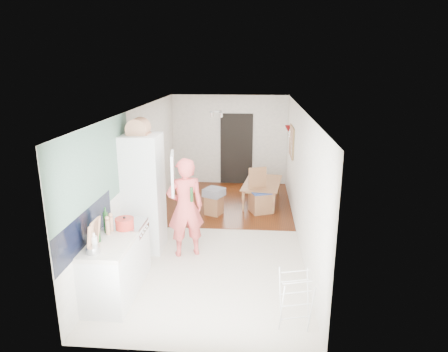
# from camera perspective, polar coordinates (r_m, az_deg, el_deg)

# --- Properties ---
(room_shell) EXTENTS (3.20, 7.00, 2.50)m
(room_shell) POSITION_cam_1_polar(r_m,az_deg,el_deg) (7.79, -0.91, 0.29)
(room_shell) COLOR white
(room_shell) RESTS_ON ground
(floor) EXTENTS (3.20, 7.00, 0.01)m
(floor) POSITION_cam_1_polar(r_m,az_deg,el_deg) (8.22, -0.87, -8.13)
(floor) COLOR beige
(floor) RESTS_ON ground
(wood_floor_overlay) EXTENTS (3.20, 3.30, 0.01)m
(wood_floor_overlay) POSITION_cam_1_polar(r_m,az_deg,el_deg) (9.93, 0.13, -3.75)
(wood_floor_overlay) COLOR #562209
(wood_floor_overlay) RESTS_ON room_shell
(sage_wall_panel) EXTENTS (0.02, 3.00, 1.30)m
(sage_wall_panel) POSITION_cam_1_polar(r_m,az_deg,el_deg) (6.12, -17.75, 0.96)
(sage_wall_panel) COLOR slate
(sage_wall_panel) RESTS_ON room_shell
(tile_splashback) EXTENTS (0.02, 1.90, 0.50)m
(tile_splashback) POSITION_cam_1_polar(r_m,az_deg,el_deg) (5.86, -19.12, -7.08)
(tile_splashback) COLOR black
(tile_splashback) RESTS_ON room_shell
(doorway_recess) EXTENTS (0.90, 0.04, 2.00)m
(doorway_recess) POSITION_cam_1_polar(r_m,az_deg,el_deg) (11.21, 1.79, 3.84)
(doorway_recess) COLOR black
(doorway_recess) RESTS_ON room_shell
(base_cabinet) EXTENTS (0.60, 0.90, 0.86)m
(base_cabinet) POSITION_cam_1_polar(r_m,az_deg,el_deg) (6.07, -15.95, -13.54)
(base_cabinet) COLOR silver
(base_cabinet) RESTS_ON room_shell
(worktop) EXTENTS (0.62, 0.92, 0.06)m
(worktop) POSITION_cam_1_polar(r_m,az_deg,el_deg) (5.86, -16.29, -9.61)
(worktop) COLOR beige
(worktop) RESTS_ON room_shell
(range_cooker) EXTENTS (0.60, 0.60, 0.88)m
(range_cooker) POSITION_cam_1_polar(r_m,az_deg,el_deg) (6.68, -13.74, -10.38)
(range_cooker) COLOR silver
(range_cooker) RESTS_ON room_shell
(cooker_top) EXTENTS (0.60, 0.60, 0.04)m
(cooker_top) POSITION_cam_1_polar(r_m,az_deg,el_deg) (6.50, -14.00, -6.74)
(cooker_top) COLOR #BCBCBF
(cooker_top) RESTS_ON room_shell
(fridge_housing) EXTENTS (0.66, 0.66, 2.15)m
(fridge_housing) POSITION_cam_1_polar(r_m,az_deg,el_deg) (7.34, -11.41, -2.46)
(fridge_housing) COLOR silver
(fridge_housing) RESTS_ON room_shell
(fridge_door) EXTENTS (0.14, 0.56, 0.70)m
(fridge_door) POSITION_cam_1_polar(r_m,az_deg,el_deg) (6.78, -7.35, 0.39)
(fridge_door) COLOR silver
(fridge_door) RESTS_ON room_shell
(fridge_interior) EXTENTS (0.02, 0.52, 0.66)m
(fridge_interior) POSITION_cam_1_polar(r_m,az_deg,el_deg) (7.13, -9.22, 1.08)
(fridge_interior) COLOR white
(fridge_interior) RESTS_ON room_shell
(pinboard) EXTENTS (0.03, 0.90, 0.70)m
(pinboard) POSITION_cam_1_polar(r_m,az_deg,el_deg) (9.58, 9.66, 4.88)
(pinboard) COLOR tan
(pinboard) RESTS_ON room_shell
(pinboard_frame) EXTENTS (0.00, 0.94, 0.74)m
(pinboard_frame) POSITION_cam_1_polar(r_m,az_deg,el_deg) (9.58, 9.57, 4.88)
(pinboard_frame) COLOR olive
(pinboard_frame) RESTS_ON room_shell
(wall_sconce) EXTENTS (0.18, 0.18, 0.16)m
(wall_sconce) POSITION_cam_1_polar(r_m,az_deg,el_deg) (10.18, 9.18, 6.70)
(wall_sconce) COLOR maroon
(wall_sconce) RESTS_ON room_shell
(person) EXTENTS (0.90, 0.75, 2.12)m
(person) POSITION_cam_1_polar(r_m,az_deg,el_deg) (7.00, -5.57, -3.27)
(person) COLOR #E65553
(person) RESTS_ON floor
(dining_table) EXTENTS (0.89, 1.38, 0.46)m
(dining_table) POSITION_cam_1_polar(r_m,az_deg,el_deg) (9.84, 5.61, -2.64)
(dining_table) COLOR olive
(dining_table) RESTS_ON floor
(dining_chair) EXTENTS (0.56, 0.56, 1.03)m
(dining_chair) POSITION_cam_1_polar(r_m,az_deg,el_deg) (9.15, 5.24, -2.19)
(dining_chair) COLOR olive
(dining_chair) RESTS_ON floor
(stool) EXTENTS (0.44, 0.44, 0.44)m
(stool) POSITION_cam_1_polar(r_m,az_deg,el_deg) (9.09, -1.43, -4.22)
(stool) COLOR olive
(stool) RESTS_ON floor
(grey_drape) EXTENTS (0.53, 0.53, 0.18)m
(grey_drape) POSITION_cam_1_polar(r_m,az_deg,el_deg) (8.99, -1.44, -2.34)
(grey_drape) COLOR gray
(grey_drape) RESTS_ON stool
(drying_rack) EXTENTS (0.46, 0.43, 0.75)m
(drying_rack) POSITION_cam_1_polar(r_m,az_deg,el_deg) (5.48, 10.14, -17.23)
(drying_rack) COLOR silver
(drying_rack) RESTS_ON floor
(bread_bin) EXTENTS (0.40, 0.38, 0.20)m
(bread_bin) POSITION_cam_1_polar(r_m,az_deg,el_deg) (7.09, -12.15, 6.65)
(bread_bin) COLOR tan
(bread_bin) RESTS_ON fridge_housing
(red_casserole) EXTENTS (0.32, 0.32, 0.17)m
(red_casserole) POSITION_cam_1_polar(r_m,az_deg,el_deg) (6.26, -14.01, -6.60)
(red_casserole) COLOR red
(red_casserole) RESTS_ON cooker_top
(steel_pan) EXTENTS (0.22, 0.22, 0.09)m
(steel_pan) POSITION_cam_1_polar(r_m,az_deg,el_deg) (5.64, -18.21, -9.96)
(steel_pan) COLOR #BCBCBF
(steel_pan) RESTS_ON worktop
(held_bottle) EXTENTS (0.05, 0.05, 0.25)m
(held_bottle) POSITION_cam_1_polar(r_m,az_deg,el_deg) (6.79, -4.66, -2.65)
(held_bottle) COLOR #18401A
(held_bottle) RESTS_ON person
(bottle_a) EXTENTS (0.08, 0.08, 0.28)m
(bottle_a) POSITION_cam_1_polar(r_m,az_deg,el_deg) (5.91, -17.57, -7.69)
(bottle_a) COLOR #18401A
(bottle_a) RESTS_ON worktop
(bottle_b) EXTENTS (0.08, 0.08, 0.31)m
(bottle_b) POSITION_cam_1_polar(r_m,az_deg,el_deg) (6.18, -16.51, -6.36)
(bottle_b) COLOR #18401A
(bottle_b) RESTS_ON worktop
(bottle_c) EXTENTS (0.10, 0.10, 0.20)m
(bottle_c) POSITION_cam_1_polar(r_m,az_deg,el_deg) (5.69, -18.02, -9.13)
(bottle_c) COLOR silver
(bottle_c) RESTS_ON worktop
(pepper_mill_front) EXTENTS (0.06, 0.06, 0.23)m
(pepper_mill_front) POSITION_cam_1_polar(r_m,az_deg,el_deg) (6.11, -16.28, -7.06)
(pepper_mill_front) COLOR tan
(pepper_mill_front) RESTS_ON worktop
(pepper_mill_back) EXTENTS (0.07, 0.07, 0.22)m
(pepper_mill_back) POSITION_cam_1_polar(r_m,az_deg,el_deg) (6.22, -15.82, -6.61)
(pepper_mill_back) COLOR tan
(pepper_mill_back) RESTS_ON worktop
(chopping_boards) EXTENTS (0.13, 0.30, 0.41)m
(chopping_boards) POSITION_cam_1_polar(r_m,az_deg,el_deg) (5.70, -18.12, -7.92)
(chopping_boards) COLOR tan
(chopping_boards) RESTS_ON worktop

